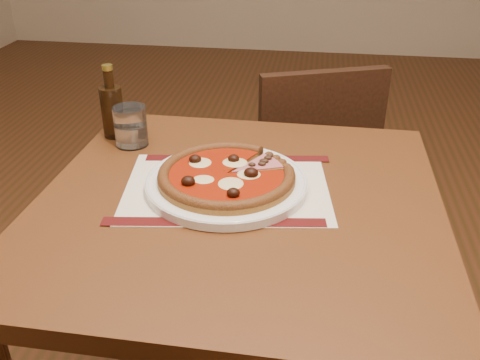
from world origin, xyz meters
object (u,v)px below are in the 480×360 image
object	(u,v)px
water_glass	(131,126)
plate	(227,183)
chair_far	(308,166)
bottle	(112,109)
table	(239,240)
pizza	(226,175)

from	to	relation	value
water_glass	plate	bearing A→B (deg)	-33.80
chair_far	water_glass	distance (m)	0.72
water_glass	bottle	bearing A→B (deg)	143.97
water_glass	bottle	distance (m)	0.08
chair_far	plate	xyz separation A→B (m)	(-0.16, -0.66, 0.29)
table	chair_far	bearing A→B (deg)	79.75
chair_far	bottle	distance (m)	0.74
table	pizza	world-z (taller)	pizza
table	plate	bearing A→B (deg)	129.33
chair_far	table	bearing A→B (deg)	58.39
plate	water_glass	distance (m)	0.32
table	water_glass	size ratio (longest dim) A/B	8.51
chair_far	pizza	world-z (taller)	chair_far
table	bottle	world-z (taller)	bottle
plate	bottle	bearing A→B (deg)	145.78
plate	pizza	distance (m)	0.02
bottle	pizza	bearing A→B (deg)	-34.25
table	water_glass	xyz separation A→B (m)	(-0.29, 0.21, 0.15)
pizza	water_glass	world-z (taller)	water_glass
chair_far	water_glass	world-z (taller)	water_glass
chair_far	water_glass	size ratio (longest dim) A/B	8.76
table	bottle	size ratio (longest dim) A/B	4.47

